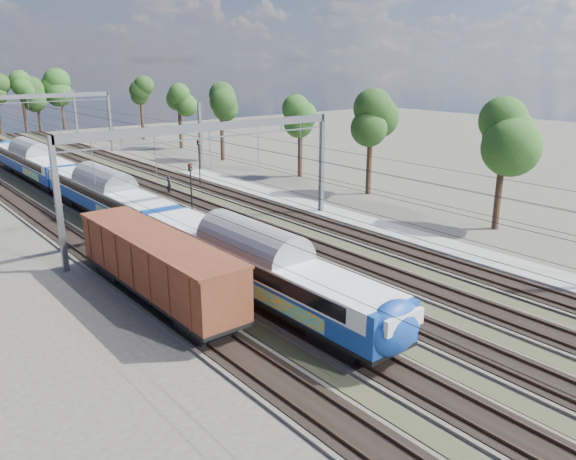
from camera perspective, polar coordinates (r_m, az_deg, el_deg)
track_bed at (r=57.76m, az=-15.46°, el=2.84°), size 21.00×130.00×0.34m
platform at (r=45.31m, az=12.36°, el=-0.67°), size 3.00×70.00×0.30m
catenary at (r=63.84m, az=-18.49°, el=9.63°), size 25.65×130.00×9.00m
tree_belt at (r=106.51m, az=-24.64°, el=12.54°), size 38.74×101.94×11.83m
emu_train at (r=50.86m, az=-17.91°, el=3.78°), size 3.13×66.23×4.58m
freight_boxcar at (r=32.96m, az=-13.23°, el=-3.34°), size 3.10×14.99×3.86m
worker at (r=60.25m, az=-11.99°, el=4.51°), size 0.56×0.77×1.97m
signal_near at (r=48.44m, az=-9.82°, el=4.44°), size 0.37×0.34×5.18m
signal_far at (r=63.01m, az=-9.02°, el=7.35°), size 0.37×0.35×5.24m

